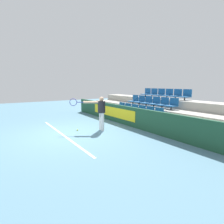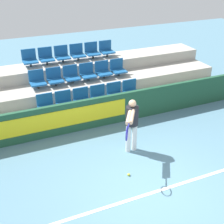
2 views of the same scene
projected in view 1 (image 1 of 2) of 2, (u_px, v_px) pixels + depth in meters
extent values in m
plane|color=slate|center=(66.00, 134.00, 7.18)|extent=(30.00, 30.00, 0.00)
cube|color=white|center=(63.00, 135.00, 7.09)|extent=(5.55, 0.08, 0.01)
cube|color=#1E4C33|center=(125.00, 115.00, 8.79)|extent=(10.56, 0.12, 0.95)
cube|color=yellow|center=(112.00, 112.00, 9.67)|extent=(3.88, 0.02, 0.52)
cube|color=#ADA89E|center=(134.00, 119.00, 9.17)|extent=(10.16, 1.05, 0.40)
cube|color=#ADA89E|center=(149.00, 114.00, 9.72)|extent=(10.16, 1.05, 0.81)
cube|color=#ADA89E|center=(162.00, 109.00, 10.26)|extent=(10.16, 1.05, 1.21)
cylinder|color=#333333|center=(119.00, 111.00, 10.32)|extent=(0.07, 0.07, 0.15)
cube|color=#195693|center=(119.00, 109.00, 10.31)|extent=(0.49, 0.46, 0.05)
cube|color=#195693|center=(122.00, 105.00, 10.39)|extent=(0.49, 0.04, 0.36)
cylinder|color=#333333|center=(125.00, 112.00, 9.86)|extent=(0.07, 0.07, 0.15)
cube|color=#195693|center=(125.00, 110.00, 9.84)|extent=(0.49, 0.46, 0.05)
cube|color=#195693|center=(128.00, 106.00, 9.92)|extent=(0.49, 0.04, 0.36)
cylinder|color=#333333|center=(132.00, 113.00, 9.39)|extent=(0.07, 0.07, 0.15)
cube|color=#195693|center=(132.00, 111.00, 9.37)|extent=(0.49, 0.46, 0.05)
cube|color=#195693|center=(135.00, 107.00, 9.46)|extent=(0.49, 0.04, 0.36)
cylinder|color=#333333|center=(139.00, 115.00, 8.92)|extent=(0.07, 0.07, 0.15)
cube|color=#195693|center=(139.00, 113.00, 8.91)|extent=(0.49, 0.46, 0.05)
cube|color=#195693|center=(142.00, 109.00, 8.99)|extent=(0.49, 0.04, 0.36)
cylinder|color=#333333|center=(147.00, 117.00, 8.46)|extent=(0.07, 0.07, 0.15)
cube|color=#195693|center=(147.00, 114.00, 8.44)|extent=(0.49, 0.46, 0.05)
cube|color=#195693|center=(150.00, 110.00, 8.52)|extent=(0.49, 0.04, 0.36)
cylinder|color=#333333|center=(156.00, 118.00, 7.99)|extent=(0.07, 0.07, 0.15)
cube|color=#195693|center=(156.00, 116.00, 7.97)|extent=(0.49, 0.46, 0.05)
cube|color=#195693|center=(159.00, 111.00, 8.06)|extent=(0.49, 0.04, 0.36)
cylinder|color=#333333|center=(133.00, 103.00, 10.84)|extent=(0.07, 0.07, 0.15)
cube|color=#195693|center=(133.00, 101.00, 10.82)|extent=(0.49, 0.46, 0.05)
cube|color=#195693|center=(136.00, 98.00, 10.90)|extent=(0.49, 0.04, 0.36)
cylinder|color=#333333|center=(139.00, 104.00, 10.37)|extent=(0.07, 0.07, 0.15)
cube|color=#195693|center=(139.00, 102.00, 10.35)|extent=(0.49, 0.46, 0.05)
cube|color=#195693|center=(142.00, 98.00, 10.44)|extent=(0.49, 0.04, 0.36)
cylinder|color=#333333|center=(146.00, 105.00, 9.90)|extent=(0.07, 0.07, 0.15)
cube|color=#195693|center=(146.00, 103.00, 9.89)|extent=(0.49, 0.46, 0.05)
cube|color=#195693|center=(149.00, 99.00, 9.97)|extent=(0.49, 0.04, 0.36)
cylinder|color=#333333|center=(154.00, 106.00, 9.44)|extent=(0.07, 0.07, 0.15)
cube|color=#195693|center=(154.00, 104.00, 9.42)|extent=(0.49, 0.46, 0.05)
cube|color=#195693|center=(156.00, 100.00, 9.50)|extent=(0.49, 0.04, 0.36)
cylinder|color=#333333|center=(162.00, 107.00, 8.97)|extent=(0.07, 0.07, 0.15)
cube|color=#195693|center=(162.00, 105.00, 8.95)|extent=(0.49, 0.46, 0.05)
cube|color=#195693|center=(165.00, 101.00, 9.04)|extent=(0.49, 0.04, 0.36)
cylinder|color=#333333|center=(171.00, 108.00, 8.50)|extent=(0.07, 0.07, 0.15)
cube|color=#195693|center=(171.00, 106.00, 8.49)|extent=(0.49, 0.46, 0.05)
cube|color=#195693|center=(174.00, 101.00, 8.57)|extent=(0.49, 0.04, 0.36)
cylinder|color=#333333|center=(145.00, 96.00, 11.35)|extent=(0.07, 0.07, 0.15)
cube|color=#195693|center=(145.00, 94.00, 11.34)|extent=(0.49, 0.46, 0.05)
cube|color=#195693|center=(148.00, 91.00, 11.42)|extent=(0.49, 0.04, 0.36)
cylinder|color=#333333|center=(152.00, 96.00, 10.88)|extent=(0.07, 0.07, 0.15)
cube|color=#195693|center=(152.00, 95.00, 10.87)|extent=(0.49, 0.46, 0.05)
cube|color=#195693|center=(154.00, 91.00, 10.95)|extent=(0.49, 0.04, 0.36)
cylinder|color=#333333|center=(159.00, 97.00, 10.42)|extent=(0.07, 0.07, 0.15)
cube|color=#195693|center=(159.00, 95.00, 10.40)|extent=(0.49, 0.46, 0.05)
cube|color=#195693|center=(162.00, 92.00, 10.49)|extent=(0.49, 0.04, 0.36)
cylinder|color=#333333|center=(167.00, 97.00, 9.95)|extent=(0.07, 0.07, 0.15)
cube|color=#195693|center=(167.00, 96.00, 9.94)|extent=(0.49, 0.46, 0.05)
cube|color=#195693|center=(169.00, 92.00, 10.02)|extent=(0.49, 0.04, 0.36)
cylinder|color=#333333|center=(175.00, 98.00, 9.49)|extent=(0.07, 0.07, 0.15)
cube|color=#195693|center=(175.00, 96.00, 9.47)|extent=(0.49, 0.46, 0.05)
cube|color=#195693|center=(178.00, 92.00, 9.55)|extent=(0.49, 0.04, 0.36)
cylinder|color=#333333|center=(185.00, 99.00, 9.02)|extent=(0.07, 0.07, 0.15)
cube|color=#195693|center=(185.00, 97.00, 9.00)|extent=(0.49, 0.46, 0.05)
cube|color=#195693|center=(187.00, 93.00, 9.09)|extent=(0.49, 0.04, 0.36)
cylinder|color=silver|center=(101.00, 121.00, 7.78)|extent=(0.13, 0.13, 0.80)
cylinder|color=silver|center=(103.00, 122.00, 7.64)|extent=(0.13, 0.13, 0.80)
cylinder|color=black|center=(102.00, 107.00, 7.61)|extent=(0.33, 0.33, 0.50)
sphere|color=tan|center=(101.00, 99.00, 7.55)|extent=(0.19, 0.19, 0.19)
cylinder|color=tan|center=(90.00, 102.00, 7.60)|extent=(0.40, 0.56, 0.09)
cylinder|color=tan|center=(91.00, 102.00, 7.53)|extent=(0.40, 0.56, 0.09)
cylinder|color=navy|center=(80.00, 102.00, 7.55)|extent=(0.18, 0.27, 0.03)
torus|color=navy|center=(73.00, 102.00, 7.54)|extent=(0.19, 0.29, 0.32)
sphere|color=#CCDB33|center=(77.00, 130.00, 7.69)|extent=(0.07, 0.07, 0.07)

